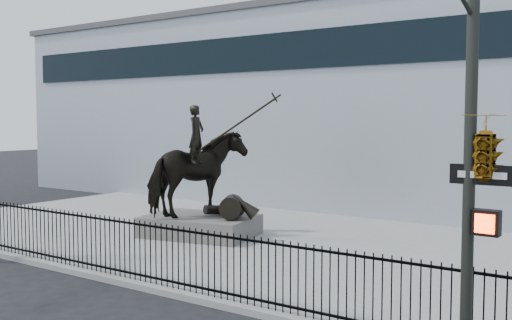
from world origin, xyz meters
The scene contains 7 objects.
ground centered at (0.00, 0.00, 0.00)m, with size 120.00×120.00×0.00m, color black.
plaza centered at (0.00, 7.00, 0.07)m, with size 30.00×12.00×0.15m, color gray.
building centered at (0.00, 20.00, 4.50)m, with size 44.00×14.00×9.00m, color #B1B9C1.
picket_fence centered at (0.00, 1.25, 0.90)m, with size 22.10×0.10×1.50m.
statue_plinth centered at (-3.58, 6.42, 0.49)m, with size 3.62×2.49×0.68m, color #524F4B.
equestrian_statue centered at (-3.51, 6.43, 2.25)m, with size 4.56×3.32×3.94m.
traffic_signal_right centered at (6.47, -2.00, 4.85)m, with size 2.17×6.86×7.00m.
Camera 1 is at (9.50, -8.92, 4.13)m, focal length 42.00 mm.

